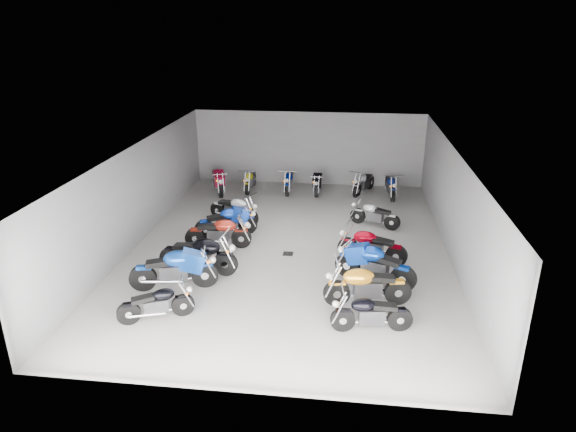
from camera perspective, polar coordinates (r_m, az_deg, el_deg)
name	(u,v)px	position (r m, az deg, el deg)	size (l,w,h in m)	color
ground	(290,247)	(16.66, 0.21, -3.50)	(14.00, 14.00, 0.00)	#9F9C96
wall_back	(308,148)	(22.75, 2.28, 7.51)	(10.00, 0.10, 3.20)	slate
wall_left	(137,195)	(17.33, -16.45, 2.28)	(0.10, 14.00, 3.20)	slate
wall_right	(454,207)	(16.29, 17.97, 0.92)	(0.10, 14.00, 3.20)	slate
ceiling	(290,150)	(15.60, 0.23, 7.32)	(10.00, 14.00, 0.04)	black
drain_grate	(288,254)	(16.20, 0.01, -4.21)	(0.32, 0.32, 0.01)	black
motorcycle_left_a	(157,303)	(13.06, -14.37, -9.37)	(1.76, 0.89, 0.82)	black
motorcycle_left_b	(175,269)	(14.30, -12.47, -5.82)	(2.37, 0.74, 1.05)	black
motorcycle_left_c	(199,255)	(15.04, -9.86, -4.25)	(2.38, 0.52, 1.04)	black
motorcycle_left_d	(219,233)	(16.60, -7.68, -1.84)	(2.15, 0.47, 0.95)	black
motorcycle_left_e	(227,222)	(17.45, -6.81, -0.65)	(2.03, 0.92, 0.94)	black
motorcycle_left_f	(235,209)	(18.62, -5.96, 0.76)	(1.95, 0.99, 0.92)	black
motorcycle_right_a	(371,313)	(12.40, 9.16, -10.61)	(1.95, 0.47, 0.86)	black
motorcycle_right_b	(366,286)	(13.38, 8.71, -7.67)	(2.27, 0.58, 1.00)	black
motorcycle_right_c	(374,265)	(14.44, 9.54, -5.36)	(2.24, 1.07, 1.04)	black
motorcycle_right_d	(371,246)	(15.72, 9.23, -3.28)	(2.11, 0.73, 0.95)	black
motorcycle_right_f	(374,215)	(18.41, 9.56, 0.15)	(1.76, 0.82, 0.81)	black
motorcycle_back_a	(218,180)	(21.99, -7.79, 3.98)	(0.97, 2.14, 0.99)	black
motorcycle_back_b	(250,180)	(22.12, -4.21, 3.99)	(0.37, 1.89, 0.83)	black
motorcycle_back_c	(289,181)	(21.91, 0.12, 3.95)	(0.39, 1.99, 0.88)	black
motorcycle_back_d	(318,182)	(21.83, 3.36, 3.82)	(0.39, 1.96, 0.86)	black
motorcycle_back_e	(364,183)	(21.89, 8.39, 3.70)	(0.94, 1.87, 0.88)	black
motorcycle_back_f	(391,186)	(21.68, 11.33, 3.34)	(0.43, 1.99, 0.88)	black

